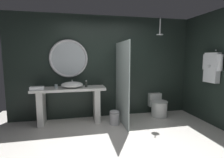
% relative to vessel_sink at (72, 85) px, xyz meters
% --- Properties ---
extents(ground_plane, '(5.76, 5.76, 0.00)m').
position_rel_vessel_sink_xyz_m(ground_plane, '(0.86, -1.54, -0.92)').
color(ground_plane, silver).
extents(back_wall_panel, '(4.80, 0.10, 2.60)m').
position_rel_vessel_sink_xyz_m(back_wall_panel, '(0.86, 0.36, 0.38)').
color(back_wall_panel, '#1E2823').
rests_on(back_wall_panel, ground_plane).
extents(side_wall_right, '(0.10, 2.47, 2.60)m').
position_rel_vessel_sink_xyz_m(side_wall_right, '(3.21, -0.78, 0.38)').
color(side_wall_right, '#1E2823').
rests_on(side_wall_right, ground_plane).
extents(vanity_counter, '(1.68, 0.52, 0.85)m').
position_rel_vessel_sink_xyz_m(vanity_counter, '(-0.07, 0.02, -0.38)').
color(vanity_counter, silver).
rests_on(vanity_counter, ground_plane).
extents(vessel_sink, '(0.51, 0.42, 0.17)m').
position_rel_vessel_sink_xyz_m(vessel_sink, '(0.00, 0.00, 0.00)').
color(vessel_sink, white).
rests_on(vessel_sink, vanity_counter).
extents(tumbler_cup, '(0.07, 0.07, 0.09)m').
position_rel_vessel_sink_xyz_m(tumbler_cup, '(-0.36, 0.00, -0.03)').
color(tumbler_cup, silver).
rests_on(tumbler_cup, vanity_counter).
extents(soap_dispenser, '(0.06, 0.06, 0.16)m').
position_rel_vessel_sink_xyz_m(soap_dispenser, '(0.33, 0.02, 0.00)').
color(soap_dispenser, '#282D28').
rests_on(soap_dispenser, vanity_counter).
extents(round_wall_mirror, '(0.92, 0.06, 0.92)m').
position_rel_vessel_sink_xyz_m(round_wall_mirror, '(-0.07, 0.27, 0.61)').
color(round_wall_mirror, silver).
extents(shower_glass_panel, '(0.02, 1.14, 1.91)m').
position_rel_vessel_sink_xyz_m(shower_glass_panel, '(1.14, -0.27, 0.04)').
color(shower_glass_panel, silver).
rests_on(shower_glass_panel, ground_plane).
extents(rain_shower_head, '(0.16, 0.16, 0.40)m').
position_rel_vessel_sink_xyz_m(rain_shower_head, '(2.13, -0.12, 1.25)').
color(rain_shower_head, silver).
extents(hanging_bathrobe, '(0.20, 0.53, 0.74)m').
position_rel_vessel_sink_xyz_m(hanging_bathrobe, '(3.07, -0.81, 0.44)').
color(hanging_bathrobe, silver).
extents(toilet, '(0.43, 0.63, 0.57)m').
position_rel_vessel_sink_xyz_m(toilet, '(2.23, 0.03, -0.67)').
color(toilet, white).
rests_on(toilet, ground_plane).
extents(waste_bin, '(0.23, 0.23, 0.34)m').
position_rel_vessel_sink_xyz_m(waste_bin, '(0.95, -0.31, -0.75)').
color(waste_bin, silver).
rests_on(waste_bin, ground_plane).
extents(folded_hand_towel, '(0.30, 0.17, 0.08)m').
position_rel_vessel_sink_xyz_m(folded_hand_towel, '(-0.75, -0.14, -0.03)').
color(folded_hand_towel, white).
rests_on(folded_hand_towel, vanity_counter).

